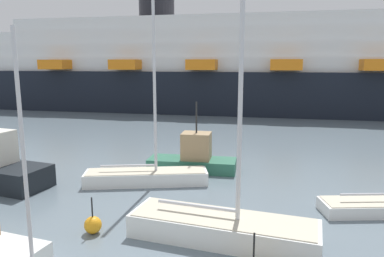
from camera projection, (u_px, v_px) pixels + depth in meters
name	position (u px, v px, depth m)	size (l,w,h in m)	color
sailboat_2	(223.00, 226.00, 14.24)	(7.61, 3.43, 11.07)	white
sailboat_3	(147.00, 174.00, 20.88)	(7.17, 3.19, 11.22)	white
fishing_boat_1	(194.00, 158.00, 23.41)	(5.67, 2.06, 4.46)	#2D6B51
channel_buoy_0	(93.00, 225.00, 14.83)	(0.71, 0.71, 1.54)	orange
cruise_ship	(282.00, 70.00, 51.54)	(104.45, 21.40, 18.37)	black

